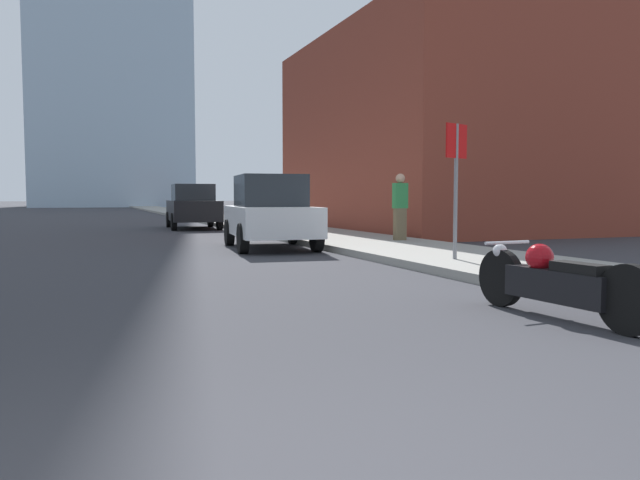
{
  "coord_description": "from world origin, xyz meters",
  "views": [
    {
      "loc": [
        -0.82,
        -2.03,
        1.25
      ],
      "look_at": [
        1.81,
        4.91,
        0.74
      ],
      "focal_mm": 35.0,
      "sensor_mm": 36.0,
      "label": 1
    }
  ],
  "objects_px": {
    "parked_car_black": "(193,207)",
    "stop_sign": "(456,168)",
    "pedestrian": "(400,206)",
    "motorcycle": "(555,282)",
    "parked_car_white": "(270,213)"
  },
  "relations": [
    {
      "from": "parked_car_black",
      "to": "stop_sign",
      "type": "xyz_separation_m",
      "value": [
        2.1,
        -15.45,
        0.9
      ]
    },
    {
      "from": "parked_car_black",
      "to": "stop_sign",
      "type": "height_order",
      "value": "stop_sign"
    },
    {
      "from": "pedestrian",
      "to": "motorcycle",
      "type": "bearing_deg",
      "value": -108.59
    },
    {
      "from": "motorcycle",
      "to": "parked_car_white",
      "type": "xyz_separation_m",
      "value": [
        -0.28,
        9.49,
        0.49
      ]
    },
    {
      "from": "parked_car_white",
      "to": "stop_sign",
      "type": "height_order",
      "value": "stop_sign"
    },
    {
      "from": "parked_car_white",
      "to": "pedestrian",
      "type": "bearing_deg",
      "value": -1.12
    },
    {
      "from": "parked_car_black",
      "to": "pedestrian",
      "type": "xyz_separation_m",
      "value": [
        3.5,
        -10.75,
        0.15
      ]
    },
    {
      "from": "parked_car_black",
      "to": "pedestrian",
      "type": "distance_m",
      "value": 11.31
    },
    {
      "from": "stop_sign",
      "to": "parked_car_black",
      "type": "bearing_deg",
      "value": 97.75
    },
    {
      "from": "motorcycle",
      "to": "parked_car_black",
      "type": "relative_size",
      "value": 0.54
    },
    {
      "from": "pedestrian",
      "to": "parked_car_black",
      "type": "bearing_deg",
      "value": 108.05
    },
    {
      "from": "motorcycle",
      "to": "parked_car_black",
      "type": "height_order",
      "value": "parked_car_black"
    },
    {
      "from": "stop_sign",
      "to": "parked_car_white",
      "type": "bearing_deg",
      "value": 110.88
    },
    {
      "from": "parked_car_black",
      "to": "stop_sign",
      "type": "distance_m",
      "value": 15.62
    },
    {
      "from": "motorcycle",
      "to": "parked_car_white",
      "type": "distance_m",
      "value": 9.51
    }
  ]
}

